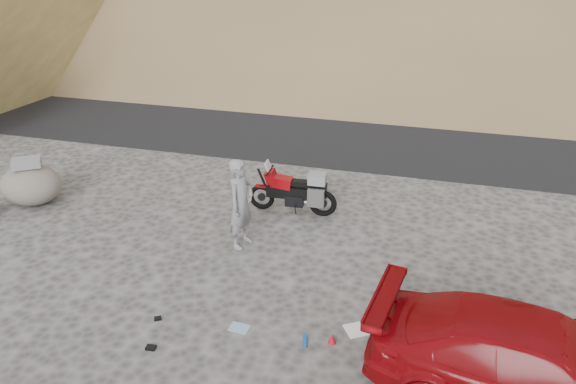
% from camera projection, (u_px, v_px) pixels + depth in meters
% --- Properties ---
extents(ground, '(140.00, 140.00, 0.00)m').
position_uv_depth(ground, '(247.00, 277.00, 10.68)').
color(ground, '#3C3A38').
rests_on(ground, ground).
extents(road, '(120.00, 7.00, 0.05)m').
position_uv_depth(road, '(336.00, 127.00, 18.50)').
color(road, black).
rests_on(road, ground).
extents(motorcycle, '(2.09, 0.64, 1.24)m').
position_uv_depth(motorcycle, '(296.00, 192.00, 12.83)').
color(motorcycle, black).
rests_on(motorcycle, ground).
extents(man, '(0.61, 0.79, 1.92)m').
position_uv_depth(man, '(243.00, 244.00, 11.77)').
color(man, gray).
rests_on(man, ground).
extents(boulder, '(1.82, 1.70, 1.13)m').
position_uv_depth(boulder, '(31.00, 184.00, 13.32)').
color(boulder, '#605952').
rests_on(boulder, ground).
extents(gear_white_cloth, '(0.53, 0.52, 0.01)m').
position_uv_depth(gear_white_cloth, '(357.00, 330.00, 9.31)').
color(gear_white_cloth, white).
rests_on(gear_white_cloth, ground).
extents(gear_blue_mat, '(0.52, 0.22, 0.20)m').
position_uv_depth(gear_blue_mat, '(404.00, 339.00, 8.96)').
color(gear_blue_mat, navy).
rests_on(gear_blue_mat, ground).
extents(gear_bottle, '(0.10, 0.10, 0.23)m').
position_uv_depth(gear_bottle, '(305.00, 341.00, 8.90)').
color(gear_bottle, navy).
rests_on(gear_bottle, ground).
extents(gear_funnel, '(0.17, 0.17, 0.17)m').
position_uv_depth(gear_funnel, '(332.00, 339.00, 8.99)').
color(gear_funnel, '#B50C22').
rests_on(gear_funnel, ground).
extents(gear_glove_a, '(0.16, 0.12, 0.04)m').
position_uv_depth(gear_glove_a, '(151.00, 348.00, 8.89)').
color(gear_glove_a, black).
rests_on(gear_glove_a, ground).
extents(gear_glove_b, '(0.15, 0.14, 0.04)m').
position_uv_depth(gear_glove_b, '(158.00, 318.00, 9.55)').
color(gear_glove_b, black).
rests_on(gear_glove_b, ground).
extents(gear_blue_cloth, '(0.34, 0.26, 0.01)m').
position_uv_depth(gear_blue_cloth, '(239.00, 328.00, 9.35)').
color(gear_blue_cloth, '#80A6C5').
rests_on(gear_blue_cloth, ground).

